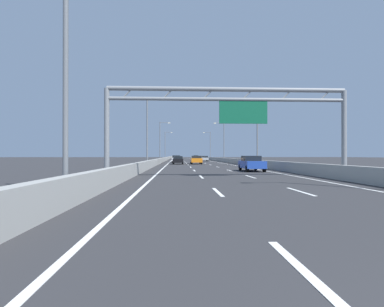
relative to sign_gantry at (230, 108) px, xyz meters
name	(u,v)px	position (x,y,z in m)	size (l,w,h in m)	color
ground_plane	(188,160)	(-0.14, 79.30, -4.87)	(260.00, 260.00, 0.00)	#2D2D30
lane_dash_left_0	(308,274)	(-1.94, -17.20, -4.87)	(0.16, 3.00, 0.01)	white
lane_dash_left_1	(218,192)	(-1.94, -8.20, -4.87)	(0.16, 3.00, 0.01)	white
lane_dash_left_2	(201,177)	(-1.94, 0.80, -4.87)	(0.16, 3.00, 0.01)	white
lane_dash_left_3	(194,171)	(-1.94, 9.80, -4.87)	(0.16, 3.00, 0.01)	white
lane_dash_left_4	(191,167)	(-1.94, 18.80, -4.87)	(0.16, 3.00, 0.01)	white
lane_dash_left_5	(188,165)	(-1.94, 27.80, -4.87)	(0.16, 3.00, 0.01)	white
lane_dash_left_6	(186,163)	(-1.94, 36.80, -4.87)	(0.16, 3.00, 0.01)	white
lane_dash_left_7	(185,162)	(-1.94, 45.80, -4.87)	(0.16, 3.00, 0.01)	white
lane_dash_left_8	(184,161)	(-1.94, 54.80, -4.87)	(0.16, 3.00, 0.01)	white
lane_dash_left_9	(184,161)	(-1.94, 63.80, -4.87)	(0.16, 3.00, 0.01)	white
lane_dash_left_10	(183,160)	(-1.94, 72.80, -4.87)	(0.16, 3.00, 0.01)	white
lane_dash_left_11	(182,160)	(-1.94, 81.80, -4.87)	(0.16, 3.00, 0.01)	white
lane_dash_left_12	(182,159)	(-1.94, 90.80, -4.87)	(0.16, 3.00, 0.01)	white
lane_dash_left_13	(182,159)	(-1.94, 99.80, -4.87)	(0.16, 3.00, 0.01)	white
lane_dash_left_14	(181,159)	(-1.94, 108.80, -4.87)	(0.16, 3.00, 0.01)	white
lane_dash_left_15	(181,158)	(-1.94, 117.80, -4.87)	(0.16, 3.00, 0.01)	white
lane_dash_left_16	(181,158)	(-1.94, 126.80, -4.87)	(0.16, 3.00, 0.01)	white
lane_dash_left_17	(181,158)	(-1.94, 135.80, -4.87)	(0.16, 3.00, 0.01)	white
lane_dash_right_1	(300,191)	(1.66, -8.20, -4.87)	(0.16, 3.00, 0.01)	white
lane_dash_right_2	(250,177)	(1.66, 0.80, -4.87)	(0.16, 3.00, 0.01)	white
lane_dash_right_3	(229,170)	(1.66, 9.80, -4.87)	(0.16, 3.00, 0.01)	white
lane_dash_right_4	(218,167)	(1.66, 18.80, -4.87)	(0.16, 3.00, 0.01)	white
lane_dash_right_5	(210,165)	(1.66, 27.80, -4.87)	(0.16, 3.00, 0.01)	white
lane_dash_right_6	(205,163)	(1.66, 36.80, -4.87)	(0.16, 3.00, 0.01)	white
lane_dash_right_7	(202,162)	(1.66, 45.80, -4.87)	(0.16, 3.00, 0.01)	white
lane_dash_right_8	(199,161)	(1.66, 54.80, -4.87)	(0.16, 3.00, 0.01)	white
lane_dash_right_9	(196,161)	(1.66, 63.80, -4.87)	(0.16, 3.00, 0.01)	white
lane_dash_right_10	(195,160)	(1.66, 72.80, -4.87)	(0.16, 3.00, 0.01)	white
lane_dash_right_11	(193,160)	(1.66, 81.80, -4.87)	(0.16, 3.00, 0.01)	white
lane_dash_right_12	(192,159)	(1.66, 90.80, -4.87)	(0.16, 3.00, 0.01)	white
lane_dash_right_13	(191,159)	(1.66, 99.80, -4.87)	(0.16, 3.00, 0.01)	white
lane_dash_right_14	(190,159)	(1.66, 108.80, -4.87)	(0.16, 3.00, 0.01)	white
lane_dash_right_15	(189,158)	(1.66, 117.80, -4.87)	(0.16, 3.00, 0.01)	white
lane_dash_right_16	(188,158)	(1.66, 126.80, -4.87)	(0.16, 3.00, 0.01)	white
lane_dash_right_17	(188,158)	(1.66, 135.80, -4.87)	(0.16, 3.00, 0.01)	white
edge_line_left	(171,160)	(-5.39, 67.30, -4.87)	(0.16, 176.00, 0.01)	white
edge_line_right	(207,160)	(5.11, 67.30, -4.87)	(0.16, 176.00, 0.01)	white
barrier_left	(168,158)	(-7.04, 89.30, -4.40)	(0.45, 220.00, 0.95)	#9E9E99
barrier_right	(206,158)	(6.76, 89.30, -4.40)	(0.45, 220.00, 0.95)	#9E9E99
sign_gantry	(230,108)	(0.00, 0.00, 0.00)	(17.13, 0.36, 6.36)	gray
streetlamp_left_near	(72,53)	(-7.61, -9.61, 0.53)	(2.58, 0.28, 9.50)	slate
streetlamp_left_mid	(149,127)	(-7.61, 21.01, 0.53)	(2.58, 0.28, 9.50)	slate
streetlamp_right_mid	(256,128)	(7.32, 21.01, 0.53)	(2.58, 0.28, 9.50)	slate
streetlamp_left_far	(161,139)	(-7.61, 51.64, 0.53)	(2.58, 0.28, 9.50)	slate
streetlamp_right_far	(223,139)	(7.32, 51.64, 0.53)	(2.58, 0.28, 9.50)	slate
streetlamp_left_distant	(166,144)	(-7.61, 82.26, 0.53)	(2.58, 0.28, 9.50)	slate
streetlamp_right_distant	(210,144)	(7.32, 82.26, 0.53)	(2.58, 0.28, 9.50)	slate
black_car	(178,160)	(-3.58, 31.93, -4.14)	(1.81, 4.27, 1.40)	black
green_car	(196,157)	(3.61, 98.87, -4.11)	(1.84, 4.69, 1.47)	#1E7A38
white_car	(176,159)	(-3.91, 42.61, -4.10)	(1.81, 4.32, 1.52)	silver
blue_car	(252,163)	(3.61, 8.39, -4.10)	(1.83, 4.26, 1.52)	#2347AD
silver_car	(204,158)	(3.30, 56.87, -4.16)	(1.72, 4.55, 1.36)	#A8ADB2
orange_car	(196,160)	(-0.37, 32.13, -4.10)	(1.87, 4.54, 1.47)	orange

